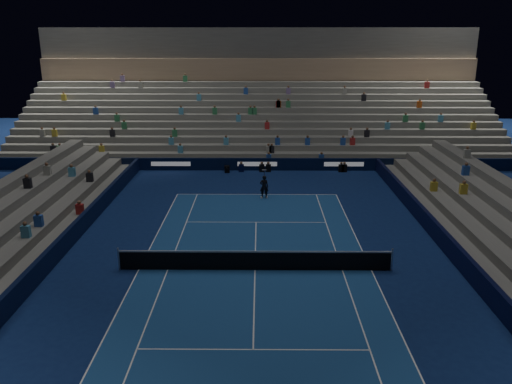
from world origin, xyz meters
The scene contains 9 objects.
ground centered at (0.00, 0.00, 0.00)m, with size 90.00×90.00×0.00m, color #0D1D4E.
court_surface centered at (0.00, 0.00, 0.01)m, with size 10.97×23.77×0.01m, color navy.
sponsor_barrier_far centered at (0.00, 18.50, 0.50)m, with size 44.00×0.25×1.00m, color black.
sponsor_barrier_east centered at (9.70, 0.00, 0.50)m, with size 0.25×37.00×1.00m, color black.
sponsor_barrier_west centered at (-9.70, 0.00, 0.50)m, with size 0.25×37.00×1.00m, color black.
grandstand_main centered at (0.00, 27.90, 3.38)m, with size 44.00×15.20×11.20m.
tennis_net centered at (0.00, 0.00, 0.50)m, with size 12.90×0.10×1.10m.
tennis_player centered at (0.51, 11.09, 0.80)m, with size 0.58×0.38×1.59m, color black.
broadcast_camera centered at (-2.42, 17.78, 0.28)m, with size 0.46×0.87×0.53m.
Camera 1 is at (0.23, -22.16, 10.71)m, focal length 36.26 mm.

